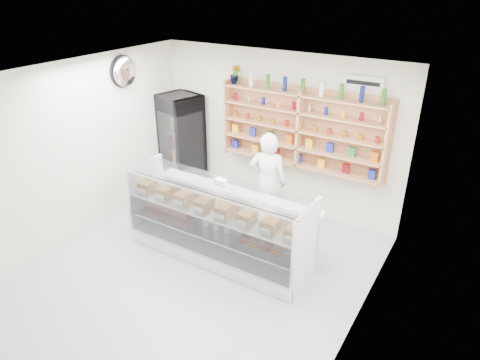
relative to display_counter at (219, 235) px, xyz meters
The scene contains 8 objects.
room 1.22m from the display_counter, 92.98° to the right, with size 5.00×5.00×5.00m.
display_counter is the anchor object (origin of this frame).
shop_worker 1.20m from the display_counter, 76.92° to the left, with size 0.62×0.41×1.71m, color white.
drinks_cooler 2.49m from the display_counter, 141.06° to the left, with size 0.82×0.81×1.90m.
wall_shelving 2.18m from the display_counter, 74.82° to the left, with size 2.84×0.28×1.33m.
potted_plant 2.77m from the display_counter, 114.39° to the left, with size 0.18×0.15×0.33m, color #1E6626.
security_mirror 3.10m from the display_counter, 165.13° to the left, with size 0.15×0.50×0.50m, color silver.
wall_sign 3.12m from the display_counter, 53.59° to the left, with size 0.62×0.03×0.20m, color white.
Camera 1 is at (3.15, -3.84, 3.91)m, focal length 32.00 mm.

